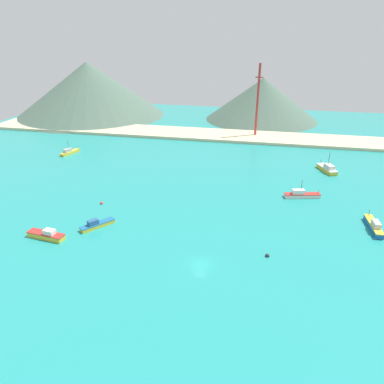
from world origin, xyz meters
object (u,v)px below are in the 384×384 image
(fishing_boat_4, at_px, (301,195))
(fishing_boat_5, at_px, (374,226))
(fishing_boat_7, at_px, (327,169))
(buoy_0, at_px, (267,256))
(fishing_boat_0, at_px, (69,152))
(fishing_boat_2, at_px, (97,224))
(fishing_boat_3, at_px, (47,235))
(radio_tower, at_px, (258,101))
(buoy_1, at_px, (102,203))

(fishing_boat_4, distance_m, fishing_boat_5, 22.38)
(fishing_boat_7, distance_m, buoy_0, 59.68)
(fishing_boat_0, height_order, fishing_boat_2, fishing_boat_0)
(buoy_0, bearing_deg, fishing_boat_5, 34.32)
(fishing_boat_3, relative_size, fishing_boat_4, 0.90)
(fishing_boat_3, height_order, buoy_0, fishing_boat_3)
(fishing_boat_3, bearing_deg, fishing_boat_0, 114.83)
(fishing_boat_0, xyz_separation_m, fishing_boat_2, (36.35, -51.53, -0.07))
(fishing_boat_0, bearing_deg, fishing_boat_7, 0.48)
(fishing_boat_2, bearing_deg, fishing_boat_3, -142.05)
(fishing_boat_7, bearing_deg, fishing_boat_0, -179.52)
(buoy_0, bearing_deg, fishing_boat_4, 74.45)
(fishing_boat_4, height_order, fishing_boat_5, fishing_boat_4)
(buoy_0, bearing_deg, fishing_boat_0, 144.48)
(fishing_boat_0, bearing_deg, radio_tower, 29.59)
(fishing_boat_3, xyz_separation_m, fishing_boat_7, (70.08, 59.51, 0.19))
(fishing_boat_0, xyz_separation_m, buoy_1, (31.78, -39.08, -0.67))
(fishing_boat_4, bearing_deg, fishing_boat_7, 66.85)
(fishing_boat_7, bearing_deg, fishing_boat_3, -139.66)
(fishing_boat_7, bearing_deg, fishing_boat_5, -81.31)
(fishing_boat_4, xyz_separation_m, radio_tower, (-16.48, 63.02, 15.53))
(radio_tower, bearing_deg, buoy_0, -85.60)
(fishing_boat_7, relative_size, radio_tower, 0.30)
(fishing_boat_0, xyz_separation_m, fishing_boat_7, (97.23, 0.81, 0.20))
(fishing_boat_0, bearing_deg, fishing_boat_3, -65.17)
(fishing_boat_2, xyz_separation_m, buoy_0, (41.62, -4.13, -0.59))
(fishing_boat_2, distance_m, fishing_boat_7, 80.30)
(fishing_boat_4, relative_size, fishing_boat_7, 1.09)
(fishing_boat_4, distance_m, fishing_boat_7, 25.83)
(fishing_boat_5, xyz_separation_m, buoy_1, (-71.45, -0.66, -0.78))
(buoy_1, bearing_deg, fishing_boat_4, 16.28)
(fishing_boat_5, bearing_deg, fishing_boat_7, 98.69)
(fishing_boat_3, xyz_separation_m, radio_tower, (43.44, 98.79, 15.56))
(fishing_boat_0, distance_m, radio_tower, 82.66)
(fishing_boat_3, xyz_separation_m, buoy_0, (50.81, 3.03, -0.67))
(fishing_boat_4, relative_size, fishing_boat_5, 1.01)
(fishing_boat_4, xyz_separation_m, buoy_0, (-9.11, -32.73, -0.70))
(fishing_boat_4, bearing_deg, buoy_0, -105.55)
(fishing_boat_0, xyz_separation_m, radio_tower, (70.60, 40.09, 15.56))
(fishing_boat_2, bearing_deg, fishing_boat_7, 40.69)
(fishing_boat_4, distance_m, radio_tower, 66.97)
(fishing_boat_0, distance_m, fishing_boat_3, 64.68)
(fishing_boat_4, height_order, radio_tower, radio_tower)
(fishing_boat_7, relative_size, buoy_1, 10.73)
(buoy_1, bearing_deg, radio_tower, 63.88)
(buoy_1, distance_m, radio_tower, 89.66)
(fishing_boat_0, height_order, fishing_boat_7, fishing_boat_7)
(fishing_boat_4, height_order, buoy_1, fishing_boat_4)
(buoy_1, bearing_deg, fishing_boat_3, -103.27)
(fishing_boat_3, xyz_separation_m, fishing_boat_4, (59.92, 35.77, 0.02))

